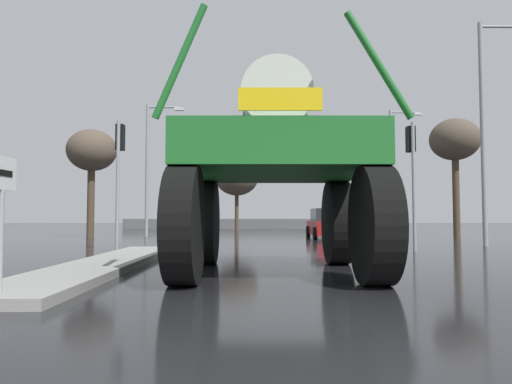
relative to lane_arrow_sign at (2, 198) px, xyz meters
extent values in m
plane|color=black|center=(4.31, 15.36, -1.35)|extent=(120.00, 120.00, 0.00)
cube|color=gray|center=(0.09, 4.15, -1.27)|extent=(1.42, 9.46, 0.15)
cylinder|color=#99999E|center=(0.00, -0.01, -0.55)|extent=(0.07, 0.07, 1.30)
cube|color=white|center=(0.00, 0.01, 0.32)|extent=(0.04, 0.60, 0.44)
cube|color=black|center=(0.02, 0.01, 0.32)|extent=(0.01, 0.36, 0.08)
cylinder|color=black|center=(2.18, 4.87, -0.38)|extent=(0.50, 1.94, 1.94)
cylinder|color=black|center=(5.25, 4.85, -0.38)|extent=(0.50, 1.94, 1.94)
cylinder|color=black|center=(2.15, 1.48, -0.38)|extent=(0.50, 1.94, 1.94)
cylinder|color=black|center=(5.22, 1.46, -0.38)|extent=(0.50, 1.94, 1.94)
cube|color=#1E6B28|center=(3.70, 3.17, 0.95)|extent=(3.61, 4.12, 0.76)
cube|color=#1A5B22|center=(3.70, 3.59, 1.81)|extent=(1.27, 1.34, 0.95)
cylinder|color=silver|center=(3.69, 2.57, 1.98)|extent=(1.30, 1.20, 1.29)
cylinder|color=#1E6B28|center=(2.07, 1.34, 2.26)|extent=(0.89, 0.13, 1.90)
cylinder|color=#1E6B28|center=(5.29, 1.31, 2.20)|extent=(1.12, 0.13, 1.79)
cube|color=yellow|center=(3.68, 1.09, 1.58)|extent=(1.31, 0.05, 0.36)
cube|color=maroon|center=(7.17, 17.82, -0.82)|extent=(1.71, 4.10, 0.70)
cube|color=#23282D|center=(7.17, 17.67, -0.15)|extent=(1.56, 2.10, 0.64)
cylinder|color=black|center=(6.32, 19.17, -1.05)|extent=(0.18, 0.60, 0.60)
cylinder|color=black|center=(8.02, 19.17, -1.05)|extent=(0.18, 0.60, 0.60)
cylinder|color=black|center=(6.33, 16.47, -1.05)|extent=(0.18, 0.60, 0.60)
cylinder|color=black|center=(8.03, 16.47, -1.05)|extent=(0.18, 0.60, 0.60)
cylinder|color=gray|center=(-1.03, 8.77, 0.75)|extent=(0.11, 0.11, 4.20)
cube|color=black|center=(-1.03, 8.98, 2.33)|extent=(0.24, 0.32, 0.84)
sphere|color=red|center=(-1.03, 9.17, 2.60)|extent=(0.17, 0.17, 0.17)
sphere|color=#3C2403|center=(-1.03, 9.17, 2.33)|extent=(0.17, 0.17, 0.17)
sphere|color=black|center=(-1.03, 9.17, 2.06)|extent=(0.17, 0.17, 0.17)
cylinder|color=gray|center=(8.45, 8.77, 0.73)|extent=(0.11, 0.11, 4.15)
cube|color=black|center=(8.45, 8.98, 2.29)|extent=(0.24, 0.32, 0.84)
sphere|color=red|center=(8.45, 9.17, 2.56)|extent=(0.17, 0.17, 0.17)
sphere|color=#3C2403|center=(8.45, 9.17, 2.29)|extent=(0.17, 0.17, 0.17)
sphere|color=black|center=(8.45, 9.17, 2.02)|extent=(0.17, 0.17, 0.17)
cylinder|color=gray|center=(8.79, 26.41, 0.73)|extent=(0.11, 0.11, 4.16)
cube|color=black|center=(8.79, 26.62, 2.29)|extent=(0.24, 0.32, 0.84)
sphere|color=red|center=(8.79, 26.81, 2.56)|extent=(0.17, 0.17, 0.17)
sphere|color=#3C2403|center=(8.79, 26.81, 2.29)|extent=(0.17, 0.17, 0.17)
sphere|color=black|center=(8.79, 26.81, 2.02)|extent=(0.17, 0.17, 0.17)
cylinder|color=gray|center=(12.02, 11.33, 2.93)|extent=(0.18, 0.18, 8.55)
cylinder|color=gray|center=(12.96, 11.33, 7.05)|extent=(1.89, 0.10, 0.10)
cylinder|color=gray|center=(-2.55, 19.66, 2.33)|extent=(0.18, 0.18, 7.36)
cylinder|color=gray|center=(-1.68, 19.66, 5.86)|extent=(1.75, 0.10, 0.10)
cube|color=silver|center=(-0.80, 19.66, 5.76)|extent=(0.50, 0.24, 0.16)
cylinder|color=gray|center=(12.82, 25.57, 2.87)|extent=(0.18, 0.18, 8.44)
cylinder|color=gray|center=(13.78, 25.57, 6.95)|extent=(1.91, 0.10, 0.10)
cube|color=silver|center=(14.73, 25.57, 6.85)|extent=(0.50, 0.24, 0.16)
cylinder|color=#473828|center=(-5.18, 18.37, 0.50)|extent=(0.38, 0.38, 3.70)
ellipsoid|color=brown|center=(-5.18, 18.37, 3.26)|extent=(2.57, 2.57, 2.19)
cylinder|color=#473828|center=(14.13, 18.49, 0.81)|extent=(0.36, 0.36, 4.31)
ellipsoid|color=brown|center=(14.13, 18.49, 3.89)|extent=(2.63, 2.63, 2.23)
cylinder|color=#473828|center=(2.09, 30.47, 0.16)|extent=(0.30, 0.30, 3.02)
ellipsoid|color=brown|center=(2.09, 30.47, 2.87)|extent=(3.41, 3.41, 2.90)
cube|color=#59595B|center=(4.31, 36.45, -0.90)|extent=(25.56, 0.24, 0.90)
camera|label=1|loc=(3.23, -6.05, -0.24)|focal=32.61mm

